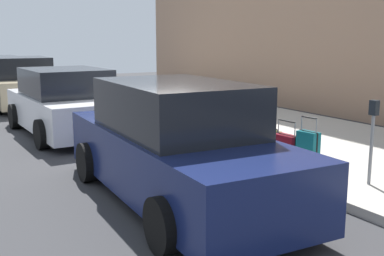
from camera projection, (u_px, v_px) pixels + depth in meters
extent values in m
plane|color=#333335|center=(160.00, 138.00, 11.00)|extent=(40.00, 40.00, 0.00)
cube|color=#ADA89E|center=(246.00, 125.00, 12.23)|extent=(18.00, 5.00, 0.14)
cube|color=#0F606B|center=(308.00, 151.00, 7.76)|extent=(0.39, 0.22, 0.65)
cube|color=black|center=(308.00, 151.00, 7.76)|extent=(0.38, 0.06, 0.66)
cylinder|color=gray|center=(316.00, 126.00, 7.55)|extent=(0.02, 0.02, 0.23)
cylinder|color=gray|center=(302.00, 123.00, 7.80)|extent=(0.02, 0.02, 0.23)
cylinder|color=black|center=(309.00, 118.00, 7.65)|extent=(0.31, 0.05, 0.02)
cylinder|color=black|center=(314.00, 171.00, 7.68)|extent=(0.05, 0.02, 0.04)
cylinder|color=black|center=(299.00, 167.00, 7.94)|extent=(0.05, 0.02, 0.04)
cube|color=maroon|center=(286.00, 150.00, 8.14)|extent=(0.46, 0.23, 0.52)
cube|color=black|center=(286.00, 150.00, 8.14)|extent=(0.46, 0.06, 0.53)
cylinder|color=gray|center=(295.00, 130.00, 7.91)|extent=(0.02, 0.02, 0.24)
cylinder|color=gray|center=(279.00, 126.00, 8.23)|extent=(0.02, 0.02, 0.24)
cylinder|color=black|center=(287.00, 121.00, 8.04)|extent=(0.39, 0.05, 0.02)
cylinder|color=black|center=(294.00, 165.00, 8.02)|extent=(0.05, 0.02, 0.04)
cylinder|color=black|center=(277.00, 160.00, 8.35)|extent=(0.05, 0.02, 0.04)
cube|color=#59601E|center=(270.00, 144.00, 8.60)|extent=(0.45, 0.20, 0.51)
cube|color=black|center=(270.00, 144.00, 8.60)|extent=(0.45, 0.05, 0.52)
cylinder|color=gray|center=(277.00, 131.00, 8.39)|extent=(0.02, 0.02, 0.04)
cylinder|color=gray|center=(263.00, 128.00, 8.70)|extent=(0.02, 0.02, 0.04)
cylinder|color=black|center=(270.00, 128.00, 8.54)|extent=(0.38, 0.04, 0.02)
cylinder|color=black|center=(277.00, 159.00, 8.48)|extent=(0.04, 0.02, 0.04)
cylinder|color=black|center=(262.00, 154.00, 8.80)|extent=(0.04, 0.02, 0.04)
cube|color=#9EA0A8|center=(252.00, 134.00, 8.97)|extent=(0.43, 0.22, 0.72)
cube|color=black|center=(252.00, 134.00, 8.97)|extent=(0.43, 0.06, 0.73)
cylinder|color=gray|center=(259.00, 116.00, 8.76)|extent=(0.02, 0.02, 0.04)
cylinder|color=gray|center=(246.00, 113.00, 9.05)|extent=(0.02, 0.02, 0.04)
cylinder|color=black|center=(253.00, 113.00, 8.90)|extent=(0.36, 0.05, 0.02)
cylinder|color=black|center=(258.00, 153.00, 8.89)|extent=(0.05, 0.02, 0.04)
cylinder|color=black|center=(245.00, 149.00, 9.19)|extent=(0.05, 0.02, 0.04)
cube|color=black|center=(238.00, 135.00, 9.42)|extent=(0.47, 0.25, 0.51)
cube|color=black|center=(238.00, 135.00, 9.42)|extent=(0.47, 0.07, 0.52)
cylinder|color=gray|center=(244.00, 123.00, 9.20)|extent=(0.02, 0.02, 0.04)
cylinder|color=gray|center=(233.00, 119.00, 9.55)|extent=(0.02, 0.02, 0.04)
cylinder|color=black|center=(238.00, 120.00, 9.37)|extent=(0.40, 0.05, 0.02)
cylinder|color=black|center=(243.00, 148.00, 9.29)|extent=(0.05, 0.02, 0.04)
cylinder|color=black|center=(232.00, 144.00, 9.65)|extent=(0.05, 0.02, 0.04)
cube|color=navy|center=(222.00, 130.00, 9.79)|extent=(0.37, 0.20, 0.55)
cube|color=black|center=(222.00, 130.00, 9.79)|extent=(0.37, 0.04, 0.56)
cylinder|color=gray|center=(227.00, 117.00, 9.60)|extent=(0.02, 0.02, 0.04)
cylinder|color=gray|center=(219.00, 115.00, 9.86)|extent=(0.02, 0.02, 0.04)
cylinder|color=black|center=(223.00, 115.00, 9.73)|extent=(0.31, 0.03, 0.02)
cylinder|color=black|center=(227.00, 143.00, 9.70)|extent=(0.04, 0.02, 0.04)
cylinder|color=black|center=(218.00, 141.00, 9.97)|extent=(0.04, 0.02, 0.04)
cube|color=red|center=(210.00, 123.00, 10.17)|extent=(0.49, 0.26, 0.71)
cube|color=black|center=(210.00, 123.00, 10.17)|extent=(0.48, 0.08, 0.73)
cylinder|color=gray|center=(216.00, 103.00, 9.92)|extent=(0.02, 0.02, 0.19)
cylinder|color=gray|center=(204.00, 101.00, 10.25)|extent=(0.02, 0.02, 0.19)
cylinder|color=black|center=(210.00, 98.00, 10.07)|extent=(0.41, 0.05, 0.02)
cylinder|color=black|center=(216.00, 140.00, 10.06)|extent=(0.05, 0.02, 0.04)
cylinder|color=black|center=(204.00, 136.00, 10.40)|extent=(0.05, 0.02, 0.04)
cube|color=#0F606B|center=(204.00, 123.00, 10.65)|extent=(0.36, 0.27, 0.56)
cube|color=black|center=(204.00, 123.00, 10.65)|extent=(0.35, 0.07, 0.57)
cylinder|color=gray|center=(208.00, 110.00, 10.48)|extent=(0.02, 0.02, 0.04)
cylinder|color=gray|center=(200.00, 109.00, 10.71)|extent=(0.02, 0.02, 0.04)
cylinder|color=black|center=(204.00, 109.00, 10.59)|extent=(0.29, 0.05, 0.02)
cylinder|color=black|center=(208.00, 135.00, 10.58)|extent=(0.05, 0.02, 0.04)
cylinder|color=black|center=(200.00, 133.00, 10.82)|extent=(0.05, 0.02, 0.04)
cube|color=maroon|center=(190.00, 115.00, 10.98)|extent=(0.50, 0.28, 0.77)
cube|color=black|center=(190.00, 115.00, 10.98)|extent=(0.49, 0.08, 0.79)
cylinder|color=gray|center=(195.00, 93.00, 10.71)|extent=(0.02, 0.02, 0.30)
cylinder|color=gray|center=(185.00, 92.00, 11.05)|extent=(0.02, 0.02, 0.30)
cylinder|color=black|center=(190.00, 86.00, 10.85)|extent=(0.42, 0.06, 0.02)
cylinder|color=black|center=(195.00, 132.00, 10.87)|extent=(0.05, 0.02, 0.04)
cylinder|color=black|center=(185.00, 129.00, 11.22)|extent=(0.05, 0.02, 0.04)
cube|color=#59601E|center=(182.00, 116.00, 11.50)|extent=(0.48, 0.21, 0.57)
cube|color=black|center=(182.00, 116.00, 11.50)|extent=(0.48, 0.05, 0.58)
cylinder|color=gray|center=(186.00, 101.00, 11.24)|extent=(0.02, 0.02, 0.24)
cylinder|color=gray|center=(178.00, 99.00, 11.60)|extent=(0.02, 0.02, 0.24)
cylinder|color=black|center=(182.00, 95.00, 11.40)|extent=(0.41, 0.04, 0.02)
cylinder|color=black|center=(186.00, 128.00, 11.36)|extent=(0.04, 0.02, 0.04)
cylinder|color=black|center=(178.00, 125.00, 11.73)|extent=(0.04, 0.02, 0.04)
cylinder|color=#D89E0C|center=(164.00, 109.00, 12.19)|extent=(0.20, 0.20, 0.70)
sphere|color=#D89E0C|center=(163.00, 94.00, 12.12)|extent=(0.21, 0.21, 0.21)
cylinder|color=#D89E0C|center=(161.00, 107.00, 12.31)|extent=(0.09, 0.10, 0.09)
cylinder|color=#D89E0C|center=(166.00, 109.00, 12.06)|extent=(0.09, 0.10, 0.09)
cylinder|color=brown|center=(150.00, 104.00, 12.55)|extent=(0.13, 0.13, 0.88)
cylinder|color=slate|center=(371.00, 150.00, 6.96)|extent=(0.05, 0.05, 1.05)
cube|color=#1E2328|center=(374.00, 108.00, 6.85)|extent=(0.12, 0.09, 0.22)
cube|color=#141E4C|center=(176.00, 160.00, 6.68)|extent=(4.86, 1.93, 0.84)
cube|color=black|center=(175.00, 107.00, 6.54)|extent=(2.56, 1.69, 0.69)
cylinder|color=black|center=(87.00, 162.00, 7.62)|extent=(0.65, 0.25, 0.64)
cylinder|color=black|center=(183.00, 150.00, 8.42)|extent=(0.65, 0.25, 0.64)
cylinder|color=black|center=(163.00, 225.00, 5.04)|extent=(0.65, 0.25, 0.64)
cylinder|color=black|center=(291.00, 200.00, 5.84)|extent=(0.65, 0.25, 0.64)
cube|color=silver|center=(66.00, 111.00, 11.41)|extent=(4.41, 1.96, 0.77)
cube|color=black|center=(65.00, 82.00, 11.28)|extent=(2.31, 1.77, 0.63)
cylinder|color=black|center=(15.00, 116.00, 12.10)|extent=(0.64, 0.23, 0.64)
cylinder|color=black|center=(85.00, 111.00, 13.08)|extent=(0.64, 0.23, 0.64)
cylinder|color=black|center=(42.00, 134.00, 9.84)|extent=(0.64, 0.23, 0.64)
cylinder|color=black|center=(125.00, 126.00, 10.81)|extent=(0.64, 0.23, 0.64)
cube|color=tan|center=(22.00, 90.00, 15.92)|extent=(4.45, 2.03, 0.83)
cube|color=black|center=(21.00, 67.00, 15.78)|extent=(2.34, 1.79, 0.68)
cylinder|color=black|center=(43.00, 92.00, 17.58)|extent=(0.65, 0.25, 0.64)
cylinder|color=black|center=(60.00, 100.00, 15.22)|extent=(0.65, 0.25, 0.64)
cylinder|color=black|center=(12.00, 81.00, 22.10)|extent=(0.65, 0.25, 0.64)
cylinder|color=black|center=(27.00, 86.00, 19.87)|extent=(0.65, 0.25, 0.64)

